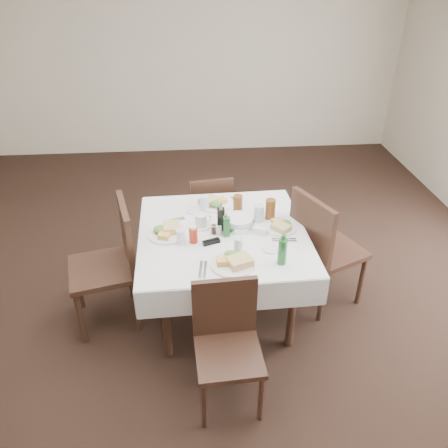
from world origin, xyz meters
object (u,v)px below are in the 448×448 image
Objects in this scene: bread_basket at (239,222)px; green_bottle at (282,251)px; chair_north at (210,209)px; water_s at (238,245)px; chair_east at (320,244)px; water_n at (204,203)px; dining_table at (223,241)px; ketchup_bottle at (193,235)px; oil_cruet_green at (226,226)px; chair_south at (227,336)px; water_e at (259,213)px; coffee_mug at (201,221)px; oil_cruet_dark at (221,218)px; chair_west at (114,257)px; water_w at (181,237)px.

bread_basket is 0.55m from green_bottle.
water_s is (0.14, -1.12, 0.35)m from chair_north.
chair_east is at bearing -3.32° from bread_basket.
green_bottle is at bearing -57.62° from water_n.
dining_table is 0.29m from ketchup_bottle.
oil_cruet_green is 0.51m from green_bottle.
green_bottle reaches higher than oil_cruet_green.
water_s is (0.13, 0.53, 0.33)m from chair_south.
water_e is at bearing 26.10° from ketchup_bottle.
water_s is at bearing -55.76° from coffee_mug.
ketchup_bottle reaches higher than chair_south.
dining_table is 0.22m from coffee_mug.
chair_south is (-0.04, -0.80, -0.18)m from dining_table.
chair_west is at bearing -176.91° from oil_cruet_dark.
ketchup_bottle is (-0.18, 0.68, 0.33)m from chair_south.
ketchup_bottle reaches higher than dining_table.
coffee_mug reaches higher than dining_table.
ketchup_bottle reaches higher than coffee_mug.
chair_north is at bearing 90.40° from chair_south.
chair_east is at bearing -44.49° from chair_north.
water_s is at bearing 151.26° from green_bottle.
oil_cruet_green reaches higher than chair_north.
bread_basket is 1.03× the size of oil_cruet_dark.
chair_west is at bearing -153.50° from water_n.
bread_basket is at bearing 115.57° from green_bottle.
chair_north is 0.86m from bread_basket.
dining_table is 0.32m from water_s.
chair_north is 6.13× the size of water_e.
water_e reaches higher than water_s.
green_bottle reaches higher than bread_basket.
green_bottle reaches higher than dining_table.
water_w is at bearing -157.98° from dining_table.
green_bottle is at bearing -82.77° from water_e.
green_bottle is at bearing -47.71° from oil_cruet_green.
chair_south is 5.52× the size of coffee_mug.
green_bottle is at bearing -27.70° from ketchup_bottle.
coffee_mug is (-0.29, 0.02, 0.01)m from bread_basket.
oil_cruet_green is at bearing 132.29° from green_bottle.
chair_west is 7.51× the size of water_e.
water_s reaches higher than chair_south.
bread_basket is 0.29m from coffee_mug.
coffee_mug is at bearing 176.28° from bread_basket.
water_s is 0.52× the size of green_bottle.
chair_west is at bearing 164.24° from water_s.
water_n is (-0.12, 0.34, 0.15)m from dining_table.
ketchup_bottle is at bearing -107.52° from coffee_mug.
water_n is (0.71, 0.35, 0.24)m from chair_west.
water_w is (0.52, -0.11, 0.24)m from chair_west.
chair_east is 0.69m from bread_basket.
chair_east is at bearing 45.37° from chair_south.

